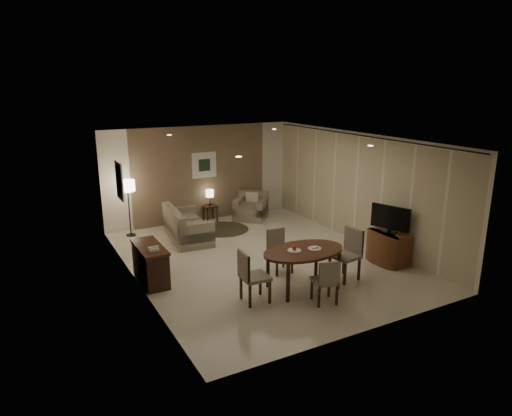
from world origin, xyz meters
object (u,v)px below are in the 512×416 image
side_table (210,213)px  chair_near (325,280)px  armchair (251,206)px  floor_lamp (129,208)px  console_desk (151,264)px  dining_table (303,269)px  chair_left (255,276)px  tv_cabinet (389,247)px  chair_far (280,252)px  sofa (188,224)px  chair_right (345,255)px

side_table → chair_near: bearing=-91.5°
armchair → floor_lamp: (-3.42, 0.19, 0.35)m
console_desk → chair_near: (2.50, -2.37, 0.05)m
floor_lamp → dining_table: bearing=-65.4°
dining_table → chair_near: 0.68m
chair_left → dining_table: bearing=-84.1°
armchair → side_table: size_ratio=1.87×
chair_near → tv_cabinet: bearing=-146.7°
console_desk → chair_far: bearing=-18.0°
dining_table → chair_left: bearing=-176.9°
dining_table → floor_lamp: bearing=114.6°
tv_cabinet → dining_table: (-2.39, -0.18, 0.04)m
tv_cabinet → chair_left: chair_left is taller
sofa → tv_cabinet: bearing=-132.1°
console_desk → dining_table: size_ratio=0.72×
tv_cabinet → floor_lamp: 6.46m
console_desk → tv_cabinet: bearing=-17.1°
dining_table → floor_lamp: floor_lamp is taller
dining_table → chair_right: size_ratio=1.61×
chair_left → sofa: 3.81m
chair_far → armchair: chair_far is taller
chair_far → side_table: bearing=89.8°
tv_cabinet → chair_far: chair_far is taller
chair_near → armchair: (1.25, 5.23, -0.04)m
tv_cabinet → chair_right: bearing=-170.2°
chair_far → sofa: (-0.98, 2.89, -0.04)m
tv_cabinet → chair_far: (-2.37, 0.68, 0.10)m
console_desk → chair_right: size_ratio=1.17×
dining_table → sofa: size_ratio=0.95×
console_desk → chair_far: size_ratio=1.33×
dining_table → chair_left: chair_left is taller
chair_near → chair_far: size_ratio=0.95×
console_desk → armchair: (3.75, 2.86, 0.01)m
dining_table → armchair: same height
console_desk → tv_cabinet: (4.89, -1.50, -0.03)m
tv_cabinet → chair_right: 1.46m
dining_table → floor_lamp: 5.22m
chair_far → chair_left: 1.43m
console_desk → chair_right: chair_right is taller
tv_cabinet → side_table: 5.25m
chair_far → chair_right: (0.94, -0.93, 0.06)m
chair_left → floor_lamp: size_ratio=0.67×
console_desk → chair_near: 3.44m
side_table → tv_cabinet: bearing=-64.7°
sofa → floor_lamp: (-1.21, 0.99, 0.32)m
tv_cabinet → sofa: size_ratio=0.51×
chair_right → floor_lamp: bearing=-155.2°
floor_lamp → tv_cabinet: bearing=-44.9°
chair_near → armchair: size_ratio=0.97×
tv_cabinet → floor_lamp: bearing=135.1°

